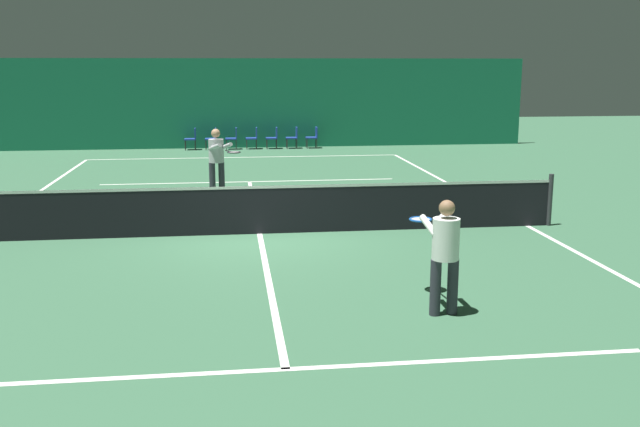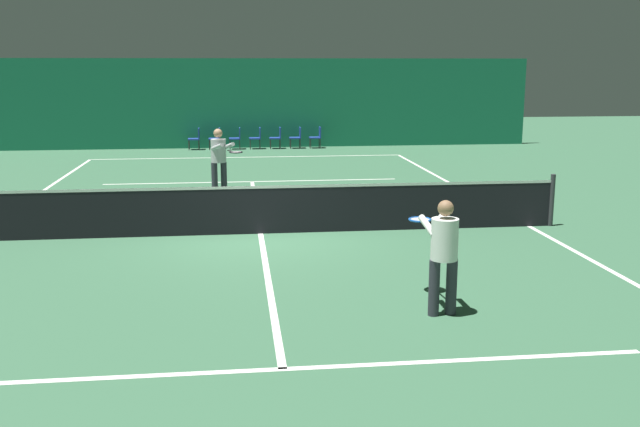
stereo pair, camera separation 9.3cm
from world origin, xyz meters
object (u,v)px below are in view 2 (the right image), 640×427
Objects in this scene: courtside_chair_0 at (196,137)px; courtside_chair_1 at (216,137)px; tennis_net at (260,208)px; courtside_chair_6 at (317,136)px; courtside_chair_2 at (237,137)px; courtside_chair_4 at (277,136)px; courtside_chair_5 at (297,136)px; courtside_chair_3 at (257,137)px; player_far at (219,156)px; player_near at (443,248)px.

courtside_chair_0 is 1.00× the size of courtside_chair_1.
courtside_chair_0 is at bearing 97.74° from tennis_net.
courtside_chair_0 and courtside_chair_6 have the same top height.
courtside_chair_1 and courtside_chair_2 have the same top height.
courtside_chair_4 is (1.58, 0.00, 0.00)m from courtside_chair_2.
courtside_chair_0 and courtside_chair_4 have the same top height.
courtside_chair_2 and courtside_chair_5 have the same top height.
courtside_chair_3 is at bearing 88.39° from tennis_net.
courtside_chair_1 is at bearing -90.00° from courtside_chair_6.
player_far is 10.05m from courtside_chair_3.
courtside_chair_5 is at bearing 90.00° from courtside_chair_0.
courtside_chair_6 is (3.96, 0.00, 0.00)m from courtside_chair_1.
player_far reaches higher than courtside_chair_4.
player_far reaches higher than courtside_chair_2.
tennis_net is 7.77× the size of player_near.
courtside_chair_1 is 0.79m from courtside_chair_2.
courtside_chair_4 is at bearing 90.00° from courtside_chair_3.
player_near is 1.84× the size of courtside_chair_1.
courtside_chair_1 is at bearing 90.00° from courtside_chair_0.
player_near is 19.52m from courtside_chair_2.
courtside_chair_4 is at bearing -90.00° from courtside_chair_5.
tennis_net is at bearing -7.83° from courtside_chair_5.
player_far is at bearing -2.72° from courtside_chair_2.
courtside_chair_2 is (1.58, 0.00, 0.00)m from courtside_chair_0.
courtside_chair_6 is at bearing 90.00° from courtside_chair_2.
tennis_net is 14.48m from courtside_chair_3.
player_far is at bearing -15.95° from courtside_chair_5.
player_near reaches higher than tennis_net.
tennis_net is at bearing -1.61° from courtside_chair_3.
courtside_chair_2 is (0.47, 9.96, -0.49)m from player_far.
player_far is 1.99× the size of courtside_chair_6.
player_far is (-3.07, 9.38, 0.07)m from player_near.
courtside_chair_6 is (3.17, 0.00, 0.00)m from courtside_chair_2.
courtside_chair_4 is at bearing 85.27° from tennis_net.
courtside_chair_3 is (2.37, 0.00, 0.00)m from courtside_chair_0.
player_near is 19.38m from courtside_chair_4.
courtside_chair_3 is at bearing 90.00° from courtside_chair_2.
courtside_chair_2 is at bearing -90.00° from courtside_chair_4.
courtside_chair_0 is 3.17m from courtside_chair_4.
player_far is (-0.86, 4.51, 0.46)m from tennis_net.
courtside_chair_2 and courtside_chair_4 have the same top height.
courtside_chair_2 is 1.00× the size of courtside_chair_5.
player_near is at bearing 3.00° from courtside_chair_4.
player_far reaches higher than courtside_chair_5.
courtside_chair_3 is at bearing 146.55° from player_far.
courtside_chair_0 is (-4.18, 19.35, -0.42)m from player_near.
courtside_chair_3 is (0.79, 0.00, 0.00)m from courtside_chair_2.
courtside_chair_5 is (3.96, 0.00, 0.00)m from courtside_chair_0.
player_near is 1.84× the size of courtside_chair_6.
player_near is 1.84× the size of courtside_chair_3.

